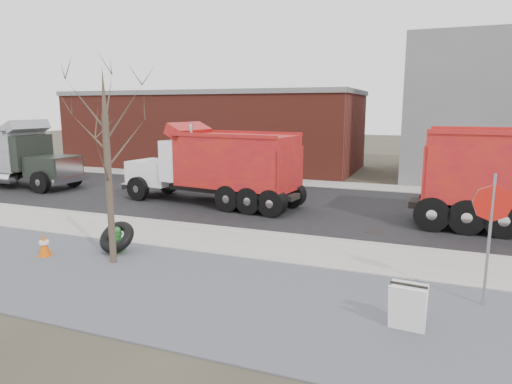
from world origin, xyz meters
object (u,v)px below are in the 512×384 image
at_px(truck_tire, 117,237).
at_px(dump_truck_grey, 8,153).
at_px(fire_hydrant, 118,241).
at_px(sandwich_board, 407,307).
at_px(dump_truck_red_b, 216,164).
at_px(stop_sign, 491,218).

relative_size(truck_tire, dump_truck_grey, 0.14).
relative_size(fire_hydrant, truck_tire, 0.72).
distance_m(sandwich_board, dump_truck_red_b, 12.39).
bearing_deg(stop_sign, sandwich_board, -110.95).
relative_size(stop_sign, dump_truck_red_b, 0.34).
bearing_deg(dump_truck_grey, truck_tire, -28.24).
height_order(truck_tire, dump_truck_red_b, dump_truck_red_b).
bearing_deg(dump_truck_grey, dump_truck_red_b, 0.55).
height_order(fire_hydrant, stop_sign, stop_sign).
bearing_deg(sandwich_board, stop_sign, 56.35).
xyz_separation_m(stop_sign, dump_truck_red_b, (-9.87, 7.21, -0.17)).
bearing_deg(dump_truck_red_b, truck_tire, 99.44).
distance_m(sandwich_board, dump_truck_grey, 22.83).
distance_m(fire_hydrant, stop_sign, 9.70).
bearing_deg(fire_hydrant, sandwich_board, -13.90).
height_order(fire_hydrant, dump_truck_red_b, dump_truck_red_b).
bearing_deg(fire_hydrant, stop_sign, -1.35).
distance_m(truck_tire, dump_truck_red_b, 7.19).
bearing_deg(truck_tire, dump_truck_grey, 150.12).
bearing_deg(truck_tire, fire_hydrant, 57.63).
xyz_separation_m(fire_hydrant, truck_tire, (-0.01, -0.02, 0.11)).
distance_m(fire_hydrant, sandwich_board, 8.36).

